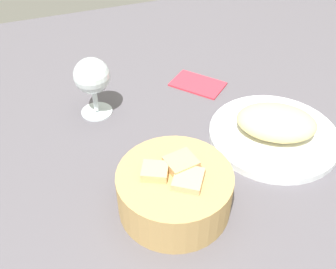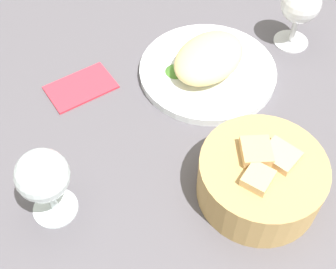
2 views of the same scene
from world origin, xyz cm
name	(u,v)px [view 2 (image 2 of 2)]	position (x,y,z in cm)	size (l,w,h in cm)	color
ground_plane	(214,118)	(0.00, 0.00, -1.00)	(140.00, 140.00, 2.00)	#545158
plate	(208,71)	(-9.08, -1.61, 0.70)	(23.45, 23.45, 1.40)	white
omelette	(209,58)	(-9.08, -1.61, 3.79)	(14.09, 9.93, 4.78)	#F0D588
lettuce_garnish	(176,68)	(-7.64, -6.94, 2.19)	(3.72, 3.72, 1.59)	#49842F
bread_basket	(261,178)	(13.64, 6.64, 3.70)	(16.99, 16.99, 8.36)	tan
wine_glass_near	(43,178)	(19.40, -20.84, 7.88)	(6.87, 6.87, 11.91)	silver
wine_glass_far	(300,7)	(-19.09, 13.20, 7.83)	(6.86, 6.86, 11.89)	silver
folded_napkin	(81,86)	(-3.35, -22.60, 0.40)	(11.00, 7.00, 0.80)	#D33040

